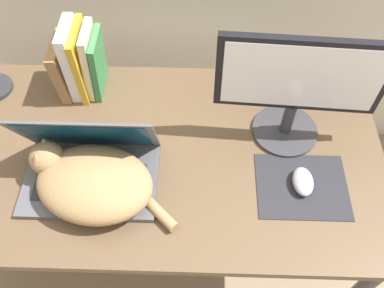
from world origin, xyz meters
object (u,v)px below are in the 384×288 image
laptop (90,166)px  external_monitor (298,87)px  book_row (79,62)px  cat (91,181)px  computer_mouse (303,181)px

laptop → external_monitor: size_ratio=0.83×
book_row → cat: bearing=-76.3°
external_monitor → laptop: bearing=-163.0°
laptop → cat: laptop is taller
laptop → external_monitor: (0.59, 0.18, 0.16)m
laptop → cat: bearing=-74.6°
cat → computer_mouse: cat is taller
laptop → book_row: book_row is taller
cat → external_monitor: 0.64m
computer_mouse → cat: bearing=-175.9°
laptop → cat: size_ratio=0.91×
external_monitor → cat: bearing=-157.3°
cat → computer_mouse: size_ratio=4.42×
external_monitor → computer_mouse: 0.27m
laptop → computer_mouse: bearing=-1.6°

